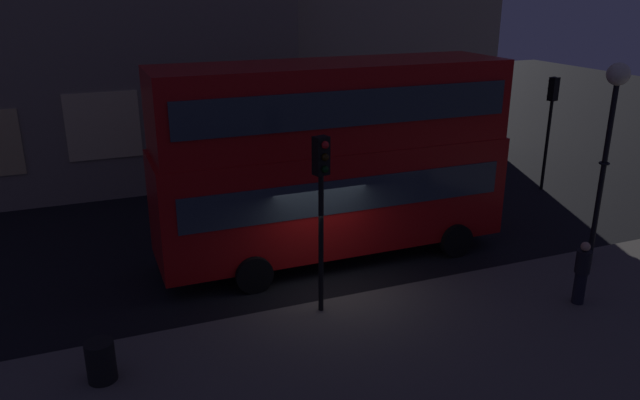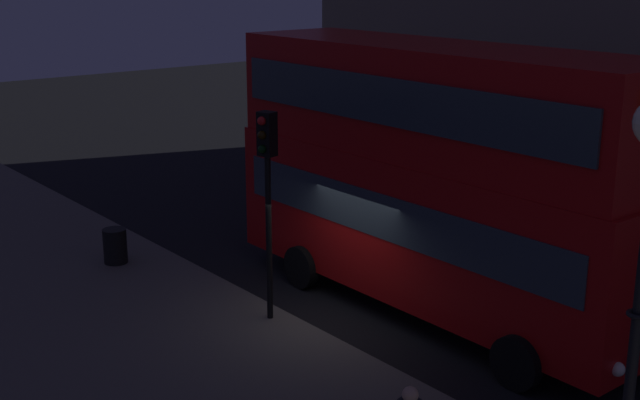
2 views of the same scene
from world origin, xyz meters
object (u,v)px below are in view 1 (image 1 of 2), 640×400
pedestrian (582,272)px  litter_bin (101,361)px  double_decker_bus (333,153)px  traffic_light_far_side (551,110)px  street_lamp (613,110)px  traffic_light_near_kerb (321,189)px

pedestrian → litter_bin: pedestrian is taller
double_decker_bus → traffic_light_far_side: 10.19m
street_lamp → pedestrian: bearing=-139.8°
traffic_light_far_side → litter_bin: size_ratio=5.11×
street_lamp → pedestrian: (-2.05, -1.73, -3.42)m
traffic_light_far_side → street_lamp: size_ratio=0.78×
pedestrian → litter_bin: size_ratio=1.90×
street_lamp → double_decker_bus: bearing=153.4°
double_decker_bus → traffic_light_near_kerb: size_ratio=2.35×
double_decker_bus → pedestrian: 6.92m
traffic_light_far_side → street_lamp: street_lamp is taller
double_decker_bus → street_lamp: size_ratio=1.81×
street_lamp → pedestrian: street_lamp is taller
traffic_light_near_kerb → traffic_light_far_side: (11.34, 5.74, -0.08)m
double_decker_bus → street_lamp: (6.40, -3.21, 1.30)m
street_lamp → litter_bin: bearing=-176.7°
pedestrian → street_lamp: bearing=-97.2°
litter_bin → pedestrian: bearing=-5.2°
traffic_light_near_kerb → street_lamp: (7.93, -0.21, 1.23)m
traffic_light_near_kerb → street_lamp: street_lamp is taller
double_decker_bus → litter_bin: 7.99m
pedestrian → litter_bin: (-10.82, 0.99, -0.39)m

